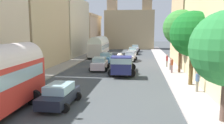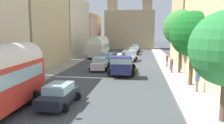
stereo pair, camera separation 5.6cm
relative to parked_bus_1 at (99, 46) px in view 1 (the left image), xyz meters
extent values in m
plane|color=#414548|center=(4.36, -6.87, -2.18)|extent=(154.00, 154.00, 0.00)
cube|color=gray|center=(-2.89, -6.87, -2.11)|extent=(2.50, 70.00, 0.14)
cube|color=#AFA4A1|center=(11.61, -6.87, -2.11)|extent=(2.50, 70.00, 0.14)
cube|color=tan|center=(-7.09, -11.02, 3.50)|extent=(5.91, 12.88, 11.35)
cube|color=beige|center=(-7.10, 2.97, 3.46)|extent=(5.93, 13.76, 11.27)
cube|color=beige|center=(-6.52, 17.97, 2.09)|extent=(4.77, 14.30, 8.54)
cube|color=beige|center=(-6.52, 17.97, 6.68)|extent=(5.25, 14.30, 0.64)
cube|color=tan|center=(15.74, -5.88, 4.53)|extent=(5.76, 11.49, 13.41)
cube|color=tan|center=(4.36, 23.25, 3.09)|extent=(13.47, 6.81, 10.52)
cube|color=tan|center=(-0.35, 21.54, 6.04)|extent=(2.60, 2.60, 16.44)
cube|color=tan|center=(9.08, 21.54, 6.04)|extent=(2.60, 2.60, 16.44)
cylinder|color=black|center=(-1.53, -27.21, -1.68)|extent=(1.00, 0.35, 1.00)
cylinder|color=black|center=(0.71, -27.14, -1.68)|extent=(1.00, 0.35, 1.00)
cube|color=beige|center=(0.00, 0.00, -0.54)|extent=(2.54, 8.63, 2.26)
cylinder|color=silver|center=(0.00, 0.00, 0.59)|extent=(2.49, 8.46, 2.44)
cube|color=#99B7C6|center=(0.00, 0.00, -0.05)|extent=(2.59, 7.94, 0.72)
cylinder|color=black|center=(-1.20, 2.67, -1.68)|extent=(1.00, 0.35, 1.00)
cylinder|color=black|center=(1.17, 2.68, -1.68)|extent=(1.00, 0.35, 1.00)
cylinder|color=black|center=(-1.17, -2.68, -1.68)|extent=(1.00, 0.35, 1.00)
cylinder|color=black|center=(1.20, -2.67, -1.68)|extent=(1.00, 0.35, 1.00)
cube|color=navy|center=(5.75, -17.43, -0.82)|extent=(2.16, 2.19, 1.82)
cube|color=#99B7C6|center=(5.75, -17.43, -0.31)|extent=(2.21, 2.28, 0.58)
cube|color=#4D5037|center=(5.67, -13.91, -1.45)|extent=(2.23, 4.96, 0.55)
ellipsoid|color=beige|center=(6.06, -14.53, -0.89)|extent=(0.90, 0.97, 0.56)
ellipsoid|color=beige|center=(6.13, -15.17, -0.91)|extent=(1.18, 1.16, 0.54)
ellipsoid|color=silver|center=(5.87, -15.47, -0.91)|extent=(1.16, 1.19, 0.52)
ellipsoid|color=beige|center=(6.15, -15.31, -0.53)|extent=(1.02, 1.07, 0.54)
ellipsoid|color=beige|center=(5.18, -12.80, -0.58)|extent=(1.06, 0.98, 0.50)
ellipsoid|color=beige|center=(5.96, -15.02, -0.57)|extent=(1.12, 0.99, 0.50)
ellipsoid|color=beige|center=(5.39, -15.39, -0.04)|extent=(0.94, 1.06, 0.60)
cylinder|color=black|center=(6.81, -17.24, -1.73)|extent=(0.90, 0.31, 0.90)
cylinder|color=black|center=(4.69, -17.29, -1.73)|extent=(0.90, 0.31, 0.90)
cylinder|color=black|center=(6.70, -13.01, -1.73)|extent=(0.90, 0.31, 0.90)
cylinder|color=black|center=(4.59, -13.06, -1.73)|extent=(0.90, 0.31, 0.90)
cube|color=silver|center=(5.99, -3.83, -1.55)|extent=(1.82, 4.41, 0.72)
cube|color=#9FB1C7|center=(5.99, -3.83, -0.89)|extent=(1.48, 2.33, 0.59)
cylinder|color=black|center=(6.65, -5.22, -1.88)|extent=(0.60, 0.21, 0.60)
cylinder|color=black|center=(5.14, -5.11, -1.88)|extent=(0.60, 0.21, 0.60)
cylinder|color=black|center=(6.84, -2.55, -1.88)|extent=(0.60, 0.21, 0.60)
cylinder|color=black|center=(5.34, -2.44, -1.88)|extent=(0.60, 0.21, 0.60)
cube|color=silver|center=(5.99, 7.07, -1.53)|extent=(1.78, 4.42, 0.74)
cube|color=#9BBEC8|center=(5.99, 7.07, -0.92)|extent=(1.55, 2.31, 0.49)
cylinder|color=black|center=(6.83, 5.69, -1.88)|extent=(0.60, 0.21, 0.60)
cylinder|color=black|center=(5.11, 5.72, -1.88)|extent=(0.60, 0.21, 0.60)
cylinder|color=black|center=(6.87, 8.42, -1.88)|extent=(0.60, 0.21, 0.60)
cylinder|color=black|center=(5.15, 8.45, -1.88)|extent=(0.60, 0.21, 0.60)
cube|color=silver|center=(6.33, 13.27, -1.51)|extent=(1.70, 3.94, 0.79)
cube|color=#9AC3CD|center=(6.33, 13.27, -0.83)|extent=(1.45, 2.06, 0.58)
cylinder|color=black|center=(7.08, 12.04, -1.88)|extent=(0.60, 0.21, 0.60)
cylinder|color=black|center=(5.50, 12.09, -1.88)|extent=(0.60, 0.21, 0.60)
cylinder|color=black|center=(7.16, 14.45, -1.88)|extent=(0.60, 0.21, 0.60)
cylinder|color=black|center=(5.57, 14.50, -1.88)|extent=(0.60, 0.21, 0.60)
cube|color=#1B202E|center=(2.49, -27.08, -1.58)|extent=(1.74, 4.10, 0.66)
cube|color=#94BED0|center=(2.49, -27.08, -0.98)|extent=(1.50, 2.14, 0.54)
cylinder|color=black|center=(1.68, -25.80, -1.88)|extent=(0.60, 0.21, 0.60)
cylinder|color=black|center=(3.34, -25.84, -1.88)|extent=(0.60, 0.21, 0.60)
cylinder|color=black|center=(1.63, -28.32, -1.88)|extent=(0.60, 0.21, 0.60)
cylinder|color=black|center=(3.29, -28.36, -1.88)|extent=(0.60, 0.21, 0.60)
cube|color=silver|center=(2.61, -13.34, -1.48)|extent=(1.90, 4.12, 0.85)
cube|color=#99BEC4|center=(2.61, -13.34, -0.80)|extent=(1.61, 2.17, 0.53)
cylinder|color=black|center=(1.69, -12.13, -1.88)|extent=(0.60, 0.21, 0.60)
cylinder|color=black|center=(3.41, -12.05, -1.88)|extent=(0.60, 0.21, 0.60)
cylinder|color=black|center=(1.81, -14.64, -1.88)|extent=(0.60, 0.21, 0.60)
cylinder|color=black|center=(3.52, -14.56, -1.88)|extent=(0.60, 0.21, 0.60)
cube|color=#4686C2|center=(2.44, -6.75, -1.51)|extent=(1.87, 4.27, 0.80)
cube|color=#8DB7C4|center=(2.44, -6.75, -0.83)|extent=(1.57, 2.25, 0.55)
cylinder|color=black|center=(1.66, -5.41, -1.88)|extent=(0.60, 0.21, 0.60)
cylinder|color=black|center=(3.33, -5.49, -1.88)|extent=(0.60, 0.21, 0.60)
cylinder|color=black|center=(1.54, -8.01, -1.88)|extent=(0.60, 0.21, 0.60)
cylinder|color=black|center=(3.21, -8.09, -1.88)|extent=(0.60, 0.21, 0.60)
cylinder|color=#806063|center=(11.34, -14.70, -2.11)|extent=(0.17, 0.17, 0.14)
cylinder|color=#806063|center=(11.34, -14.70, -1.58)|extent=(0.22, 0.22, 0.91)
cylinder|color=#9B4228|center=(11.34, -14.70, -0.85)|extent=(0.34, 0.34, 0.57)
sphere|color=tan|center=(11.34, -14.70, -0.45)|extent=(0.22, 0.22, 0.22)
cylinder|color=gray|center=(12.27, -22.81, -2.11)|extent=(0.18, 0.18, 0.14)
cylinder|color=gray|center=(12.27, -22.81, -1.61)|extent=(0.27, 0.27, 0.85)
cylinder|color=#44608C|center=(12.27, -22.81, -0.89)|extent=(0.41, 0.41, 0.59)
sphere|color=tan|center=(12.27, -22.81, -0.49)|extent=(0.22, 0.22, 0.22)
cylinder|color=slate|center=(11.42, -12.68, -2.11)|extent=(0.19, 0.19, 0.14)
cylinder|color=slate|center=(11.42, -12.68, -1.61)|extent=(0.27, 0.27, 0.85)
cylinder|color=silver|center=(11.42, -12.68, -0.92)|extent=(0.42, 0.42, 0.53)
sphere|color=tan|center=(11.42, -12.68, -0.55)|extent=(0.21, 0.21, 0.21)
cylinder|color=slate|center=(11.25, -10.26, -2.11)|extent=(0.17, 0.17, 0.14)
cylinder|color=slate|center=(11.25, -10.26, -1.62)|extent=(0.20, 0.20, 0.82)
cylinder|color=#9E3438|center=(11.25, -10.26, -0.90)|extent=(0.30, 0.30, 0.61)
sphere|color=tan|center=(11.25, -10.26, -0.48)|extent=(0.23, 0.23, 0.23)
cylinder|color=brown|center=(12.26, -20.37, -0.58)|extent=(0.36, 0.36, 3.19)
sphere|color=#156121|center=(12.26, -20.37, 2.52)|extent=(4.01, 4.01, 4.01)
cylinder|color=brown|center=(12.26, -14.20, -0.29)|extent=(0.29, 0.29, 3.78)
sphere|color=#347D33|center=(12.26, -14.20, 3.14)|extent=(4.09, 4.09, 4.09)
camera|label=1|loc=(7.84, -40.94, 2.75)|focal=36.00mm
camera|label=2|loc=(7.89, -40.93, 2.75)|focal=36.00mm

